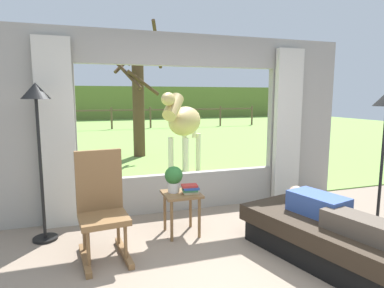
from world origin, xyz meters
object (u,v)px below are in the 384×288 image
Objects in this scene: horse at (184,122)px; pasture_tree at (139,99)px; reclining_person at (331,211)px; rocking_chair at (102,206)px; side_table at (182,200)px; recliner_sofa at (326,237)px; potted_plant at (174,177)px; book_stack at (190,189)px; floor_lamp_left at (37,115)px.

pasture_tree is (-0.50, 2.61, 0.44)m from horse.
rocking_chair is (-2.21, 0.83, 0.02)m from reclining_person.
reclining_person is 6.61m from pasture_tree.
reclining_person is 2.74× the size of side_table.
potted_plant is (-1.34, 1.10, 0.48)m from recliner_sofa.
horse reaches higher than side_table.
pasture_tree reaches higher than recliner_sofa.
pasture_tree is at bearing 87.06° from book_stack.
rocking_chair is at bearing -159.88° from potted_plant.
potted_plant is 1.71m from floor_lamp_left.
rocking_chair is 0.31× the size of pasture_tree.
potted_plant reaches higher than reclining_person.
pasture_tree is (1.32, 5.63, 1.05)m from rocking_chair.
recliner_sofa is at bearing 75.69° from reclining_person.
book_stack is at bearing -92.94° from pasture_tree.
side_table is at bearing -93.95° from pasture_tree.
reclining_person is (-0.00, -0.05, 0.30)m from recliner_sofa.
floor_lamp_left is at bearing 80.77° from horse.
floor_lamp_left is 3.46m from horse.
horse is (0.95, 2.70, 0.45)m from potted_plant.
floor_lamp_left is (-2.84, 1.38, 1.26)m from recliner_sofa.
reclining_person is 0.78× the size of floor_lamp_left.
book_stack is at bearing -32.00° from side_table.
book_stack is 0.12× the size of horse.
book_stack is 5.53m from pasture_tree.
rocking_chair reaches higher than recliner_sofa.
book_stack is (0.09, -0.06, 0.15)m from side_table.
recliner_sofa is 1.65m from side_table.
pasture_tree is at bearing -43.12° from horse.
reclining_person is at bearing -82.14° from pasture_tree.
recliner_sofa is at bearing -40.12° from book_stack.
horse is (0.87, 2.76, 0.73)m from side_table.
potted_plant is at bearing -94.85° from pasture_tree.
floor_lamp_left is at bearing 169.43° from potted_plant.
rocking_chair is at bearing -103.20° from pasture_tree.
pasture_tree is at bearing 68.80° from floor_lamp_left.
horse is at bearing 72.54° from side_table.
book_stack is at bearing 5.15° from rocking_chair.
rocking_chair is 1.06m from book_stack.
reclining_person reaches higher than book_stack.
potted_plant is at bearing 125.06° from reclining_person.
side_table is 5.51m from pasture_tree.
reclining_person is 1.78m from potted_plant.
reclining_person is at bearing -104.31° from recliner_sofa.
potted_plant is 2.90m from horse.
side_table is (-1.26, 1.09, -0.10)m from reclining_person.
floor_lamp_left reaches higher than rocking_chair.
horse is 2.69m from pasture_tree.
recliner_sofa is 8.74× the size of book_stack.
horse reaches higher than recliner_sofa.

